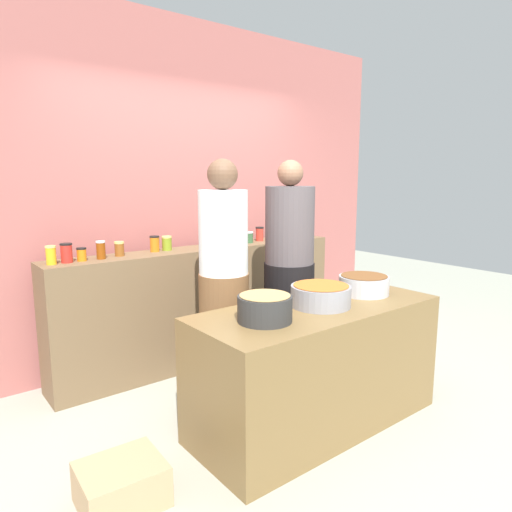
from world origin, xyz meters
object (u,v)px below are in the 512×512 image
at_px(preserve_jar_4, 119,249).
at_px(preserve_jar_5, 155,244).
at_px(cook_in_cap, 289,285).
at_px(preserve_jar_3, 101,250).
at_px(preserve_jar_13, 293,233).
at_px(preserve_jar_1, 66,253).
at_px(preserve_jar_11, 260,234).
at_px(bread_crate, 122,484).
at_px(preserve_jar_6, 167,243).
at_px(cooking_pot_left, 265,308).
at_px(preserve_jar_8, 218,238).
at_px(preserve_jar_12, 283,234).
at_px(preserve_jar_9, 230,238).
at_px(cooking_pot_center, 321,296).
at_px(cooking_pot_right, 364,285).
at_px(preserve_jar_10, 249,237).
at_px(cook_with_tongs, 224,295).
at_px(preserve_jar_14, 297,230).
at_px(preserve_jar_0, 51,255).
at_px(preserve_jar_7, 206,240).
at_px(preserve_jar_2, 82,254).

bearing_deg(preserve_jar_4, preserve_jar_5, 4.46).
bearing_deg(cook_in_cap, preserve_jar_3, 147.10).
bearing_deg(preserve_jar_13, preserve_jar_1, 178.86).
height_order(preserve_jar_11, bread_crate, preserve_jar_11).
xyz_separation_m(preserve_jar_6, cooking_pot_left, (-0.15, -1.49, -0.20)).
bearing_deg(preserve_jar_4, preserve_jar_8, -0.27).
height_order(preserve_jar_3, preserve_jar_12, preserve_jar_3).
relative_size(preserve_jar_9, bread_crate, 0.31).
relative_size(preserve_jar_12, cooking_pot_left, 0.33).
distance_m(preserve_jar_5, preserve_jar_6, 0.11).
relative_size(cooking_pot_center, cooking_pot_right, 1.10).
relative_size(preserve_jar_10, cook_with_tongs, 0.06).
bearing_deg(preserve_jar_9, cooking_pot_left, -117.84).
bearing_deg(preserve_jar_1, cooking_pot_center, -49.99).
distance_m(preserve_jar_11, cook_in_cap, 0.94).
bearing_deg(preserve_jar_12, preserve_jar_14, 9.41).
height_order(preserve_jar_0, cook_with_tongs, cook_with_tongs).
relative_size(preserve_jar_1, preserve_jar_7, 1.07).
distance_m(preserve_jar_3, cook_in_cap, 1.46).
xyz_separation_m(preserve_jar_10, cooking_pot_left, (-0.96, -1.41, -0.19)).
bearing_deg(preserve_jar_13, preserve_jar_2, 178.81).
bearing_deg(preserve_jar_2, preserve_jar_10, -0.35).
height_order(preserve_jar_1, preserve_jar_2, preserve_jar_1).
relative_size(preserve_jar_0, preserve_jar_3, 0.98).
relative_size(cook_in_cap, bread_crate, 4.31).
distance_m(preserve_jar_0, cook_with_tongs, 1.25).
relative_size(preserve_jar_4, preserve_jar_9, 0.90).
relative_size(preserve_jar_2, cooking_pot_left, 0.31).
height_order(preserve_jar_5, preserve_jar_14, preserve_jar_14).
relative_size(preserve_jar_6, preserve_jar_13, 1.08).
height_order(preserve_jar_0, preserve_jar_4, preserve_jar_0).
xyz_separation_m(preserve_jar_3, cooking_pot_right, (1.39, -1.36, -0.22)).
relative_size(cooking_pot_center, cook_in_cap, 0.22).
xyz_separation_m(preserve_jar_1, cook_in_cap, (1.45, -0.78, -0.30)).
height_order(preserve_jar_13, bread_crate, preserve_jar_13).
bearing_deg(preserve_jar_5, preserve_jar_6, 2.80).
relative_size(preserve_jar_7, preserve_jar_10, 1.25).
bearing_deg(bread_crate, preserve_jar_11, 34.68).
bearing_deg(preserve_jar_6, cook_with_tongs, -88.70).
relative_size(preserve_jar_5, preserve_jar_8, 0.98).
relative_size(preserve_jar_11, cooking_pot_right, 0.38).
bearing_deg(cooking_pot_right, preserve_jar_3, 135.67).
relative_size(preserve_jar_7, cooking_pot_left, 0.41).
distance_m(preserve_jar_9, preserve_jar_12, 0.64).
bearing_deg(preserve_jar_8, preserve_jar_2, -178.50).
bearing_deg(preserve_jar_2, preserve_jar_11, 1.08).
height_order(preserve_jar_9, cook_in_cap, cook_in_cap).
xyz_separation_m(preserve_jar_14, bread_crate, (-2.49, -1.38, -0.98)).
distance_m(preserve_jar_1, cooking_pot_right, 2.14).
relative_size(preserve_jar_12, cook_with_tongs, 0.06).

